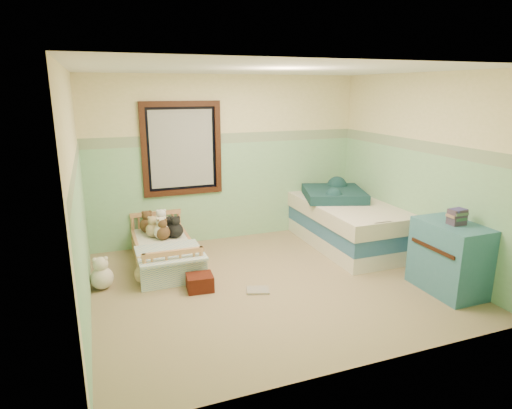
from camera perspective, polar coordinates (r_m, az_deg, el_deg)
name	(u,v)px	position (r m, az deg, el deg)	size (l,w,h in m)	color
floor	(272,283)	(5.42, 2.15, -10.27)	(4.20, 3.60, 0.02)	#7C6957
ceiling	(275,68)	(4.90, 2.45, 17.41)	(4.20, 3.60, 0.02)	white
wall_back	(228,159)	(6.68, -3.73, 5.91)	(4.20, 0.04, 2.50)	beige
wall_front	(363,229)	(3.48, 13.85, -3.08)	(4.20, 0.04, 2.50)	beige
wall_left	(77,199)	(4.64, -22.38, 0.73)	(0.04, 3.60, 2.50)	beige
wall_right	(421,171)	(6.13, 20.75, 4.13)	(0.04, 3.60, 2.50)	beige
wainscot_mint	(228,192)	(6.76, -3.63, 1.70)	(4.20, 0.01, 1.50)	#82B786
border_strip	(228,138)	(6.62, -3.74, 8.66)	(4.20, 0.01, 0.15)	#4D754B
window_frame	(182,149)	(6.45, -9.67, 7.19)	(1.16, 0.06, 1.36)	black
window_blinds	(182,149)	(6.46, -9.69, 7.20)	(0.92, 0.01, 1.12)	beige
toddler_bed_frame	(165,257)	(6.04, -11.84, -6.79)	(0.74, 1.47, 0.19)	#B17447
toddler_mattress	(164,247)	(5.98, -11.92, -5.41)	(0.67, 1.41, 0.12)	silver
patchwork_quilt	(170,253)	(5.53, -11.21, -6.26)	(0.80, 0.74, 0.03)	#759FCF
plush_bed_brown	(147,225)	(6.38, -14.04, -2.64)	(0.22, 0.22, 0.22)	brown
plush_bed_white	(162,224)	(6.40, -12.26, -2.46)	(0.22, 0.22, 0.22)	white
plush_bed_tan	(153,230)	(6.18, -13.33, -3.24)	(0.20, 0.20, 0.20)	tan
plush_bed_dark	(170,229)	(6.21, -11.22, -3.12)	(0.18, 0.18, 0.18)	black
plush_floor_cream	(102,278)	(5.52, -19.54, -9.06)	(0.27, 0.27, 0.27)	beige
plush_floor_tan	(144,274)	(5.52, -14.43, -8.79)	(0.24, 0.24, 0.24)	tan
twin_bed_frame	(345,238)	(6.75, 11.59, -4.27)	(1.03, 2.05, 0.22)	white
twin_boxspring	(346,224)	(6.68, 11.69, -2.49)	(1.03, 2.05, 0.22)	#1E5080
twin_mattress	(347,210)	(6.62, 11.79, -0.67)	(1.07, 2.09, 0.22)	#ECE2C7
teal_blanket	(334,194)	(6.80, 10.17, 1.38)	(0.87, 0.92, 0.14)	#14373D
dresser	(449,258)	(5.53, 24.00, -6.36)	(0.52, 0.82, 0.82)	#326C7E
book_stack	(457,217)	(5.35, 24.84, -1.49)	(0.18, 0.14, 0.18)	#512829
red_pillow	(200,282)	(5.23, -7.37, -10.10)	(0.30, 0.26, 0.19)	maroon
floor_book	(258,290)	(5.20, 0.25, -11.17)	(0.26, 0.20, 0.02)	gold
extra_plush_0	(163,233)	(6.04, -12.10, -3.63)	(0.20, 0.20, 0.20)	brown
extra_plush_1	(176,230)	(6.09, -10.47, -3.35)	(0.21, 0.21, 0.21)	black
extra_plush_2	(162,232)	(6.06, -12.26, -3.48)	(0.21, 0.21, 0.21)	beige
extra_plush_3	(165,227)	(6.37, -11.84, -2.84)	(0.15, 0.15, 0.15)	tan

